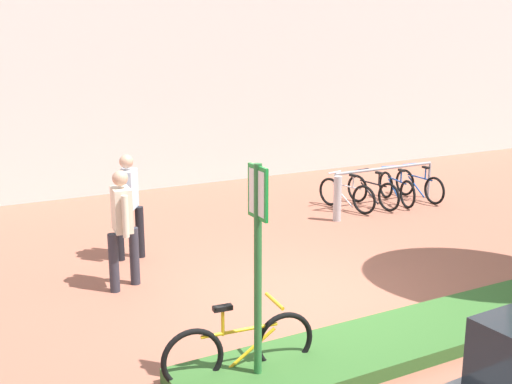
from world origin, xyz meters
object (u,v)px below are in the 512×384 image
object	(u,v)px
bike_at_sign	(240,348)
bike_rack_cluster	(384,189)
person_shirt_white	(122,222)
parking_sign_post	(258,245)
person_casual_tan	(128,200)
bollard_steel	(337,199)

from	to	relation	value
bike_at_sign	bike_rack_cluster	world-z (taller)	bike_at_sign
person_shirt_white	bike_at_sign	bearing A→B (deg)	-84.12
person_shirt_white	bike_rack_cluster	bearing A→B (deg)	17.21
person_shirt_white	parking_sign_post	bearing A→B (deg)	-83.01
person_shirt_white	person_casual_tan	bearing A→B (deg)	69.23
parking_sign_post	bike_at_sign	bearing A→B (deg)	111.30
parking_sign_post	bollard_steel	bearing A→B (deg)	47.22
bike_at_sign	bike_rack_cluster	xyz separation A→B (m)	(6.04, 4.99, -0.00)
person_casual_tan	bike_rack_cluster	bearing A→B (deg)	7.61
person_casual_tan	person_shirt_white	bearing A→B (deg)	-110.77
bollard_steel	person_shirt_white	distance (m)	4.94
bollard_steel	person_shirt_white	bearing A→B (deg)	-163.39
parking_sign_post	bollard_steel	world-z (taller)	parking_sign_post
bike_rack_cluster	parking_sign_post	bearing A→B (deg)	-138.76
bike_at_sign	bike_rack_cluster	distance (m)	7.84
parking_sign_post	person_shirt_white	bearing A→B (deg)	96.99
person_casual_tan	bike_at_sign	bearing A→B (deg)	-91.84
person_shirt_white	person_casual_tan	xyz separation A→B (m)	(0.45, 1.18, 0.00)
bike_at_sign	bike_rack_cluster	bearing A→B (deg)	39.58
bike_at_sign	person_shirt_white	distance (m)	3.11
person_shirt_white	person_casual_tan	world-z (taller)	same
bollard_steel	parking_sign_post	bearing A→B (deg)	-132.78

